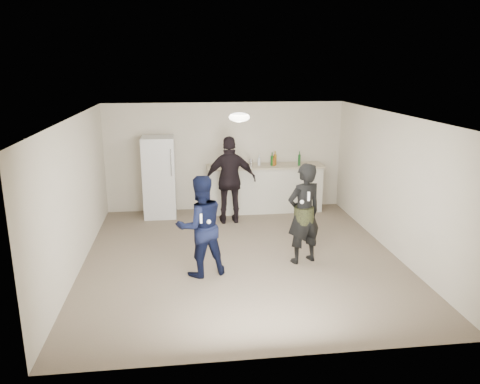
{
  "coord_description": "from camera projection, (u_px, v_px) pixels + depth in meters",
  "views": [
    {
      "loc": [
        -0.98,
        -7.68,
        3.31
      ],
      "look_at": [
        0.0,
        0.2,
        1.15
      ],
      "focal_mm": 35.0,
      "sensor_mm": 36.0,
      "label": 1
    }
  ],
  "objects": [
    {
      "name": "shaker",
      "position": [
        251.0,
        163.0,
        10.59
      ],
      "size": [
        0.08,
        0.08,
        0.17
      ],
      "primitive_type": "cylinder",
      "color": "silver",
      "rests_on": "counter_top"
    },
    {
      "name": "ceiling",
      "position": [
        242.0,
        116.0,
        7.69
      ],
      "size": [
        6.0,
        6.0,
        0.0
      ],
      "primitive_type": "plane",
      "rotation": [
        3.14,
        0.0,
        0.0
      ],
      "color": "silver",
      "rests_on": "wall_back"
    },
    {
      "name": "wall_back",
      "position": [
        225.0,
        157.0,
        10.89
      ],
      "size": [
        6.0,
        0.0,
        6.0
      ],
      "primitive_type": "plane",
      "rotation": [
        1.57,
        0.0,
        0.0
      ],
      "color": "beige",
      "rests_on": "floor"
    },
    {
      "name": "remote_man",
      "position": [
        201.0,
        218.0,
        7.13
      ],
      "size": [
        0.04,
        0.04,
        0.15
      ],
      "primitive_type": "cube",
      "color": "white",
      "rests_on": "man"
    },
    {
      "name": "wall_right",
      "position": [
        394.0,
        185.0,
        8.34
      ],
      "size": [
        0.0,
        6.0,
        6.0
      ],
      "primitive_type": "plane",
      "rotation": [
        1.57,
        0.0,
        -1.57
      ],
      "color": "beige",
      "rests_on": "floor"
    },
    {
      "name": "camo_shorts",
      "position": [
        304.0,
        215.0,
        7.94
      ],
      "size": [
        0.34,
        0.34,
        0.28
      ],
      "primitive_type": "cylinder",
      "color": "#343B1B",
      "rests_on": "woman"
    },
    {
      "name": "fridge",
      "position": [
        159.0,
        177.0,
        10.42
      ],
      "size": [
        0.7,
        0.7,
        1.8
      ],
      "primitive_type": "cube",
      "color": "white",
      "rests_on": "floor"
    },
    {
      "name": "nunchuk_man",
      "position": [
        209.0,
        222.0,
        7.19
      ],
      "size": [
        0.07,
        0.07,
        0.07
      ],
      "primitive_type": "sphere",
      "color": "white",
      "rests_on": "man"
    },
    {
      "name": "remote_woman",
      "position": [
        309.0,
        196.0,
        7.59
      ],
      "size": [
        0.04,
        0.04,
        0.15
      ],
      "primitive_type": "cube",
      "color": "white",
      "rests_on": "woman"
    },
    {
      "name": "bottle_cluster",
      "position": [
        276.0,
        161.0,
        10.69
      ],
      "size": [
        0.97,
        0.23,
        0.26
      ],
      "color": "#A07617",
      "rests_on": "counter_top"
    },
    {
      "name": "floor",
      "position": [
        241.0,
        257.0,
        8.34
      ],
      "size": [
        6.0,
        6.0,
        0.0
      ],
      "primitive_type": "plane",
      "color": "#6B5B4C",
      "rests_on": "ground"
    },
    {
      "name": "nunchuk_woman",
      "position": [
        302.0,
        202.0,
        7.64
      ],
      "size": [
        0.07,
        0.07,
        0.07
      ],
      "primitive_type": "sphere",
      "color": "white",
      "rests_on": "woman"
    },
    {
      "name": "fridge_handle",
      "position": [
        171.0,
        162.0,
        9.99
      ],
      "size": [
        0.02,
        0.02,
        0.6
      ],
      "primitive_type": "cylinder",
      "color": "silver",
      "rests_on": "fridge"
    },
    {
      "name": "counter",
      "position": [
        265.0,
        189.0,
        10.87
      ],
      "size": [
        2.6,
        0.56,
        1.05
      ],
      "primitive_type": "cube",
      "color": "beige",
      "rests_on": "floor"
    },
    {
      "name": "spectator",
      "position": [
        230.0,
        180.0,
        9.96
      ],
      "size": [
        1.11,
        0.47,
        1.88
      ],
      "primitive_type": "imported",
      "rotation": [
        0.0,
        0.0,
        3.16
      ],
      "color": "black",
      "rests_on": "floor"
    },
    {
      "name": "wall_left",
      "position": [
        76.0,
        195.0,
        7.69
      ],
      "size": [
        0.0,
        6.0,
        6.0
      ],
      "primitive_type": "plane",
      "rotation": [
        1.57,
        0.0,
        1.57
      ],
      "color": "beige",
      "rests_on": "floor"
    },
    {
      "name": "counter_top",
      "position": [
        265.0,
        166.0,
        10.73
      ],
      "size": [
        2.68,
        0.64,
        0.04
      ],
      "primitive_type": "cube",
      "color": "beige",
      "rests_on": "counter"
    },
    {
      "name": "woman",
      "position": [
        304.0,
        214.0,
        7.93
      ],
      "size": [
        0.74,
        0.61,
        1.75
      ],
      "primitive_type": "imported",
      "rotation": [
        0.0,
        0.0,
        3.49
      ],
      "color": "black",
      "rests_on": "floor"
    },
    {
      "name": "man",
      "position": [
        201.0,
        226.0,
        7.46
      ],
      "size": [
        0.95,
        0.83,
        1.66
      ],
      "primitive_type": "imported",
      "rotation": [
        0.0,
        0.0,
        3.43
      ],
      "color": "#0E163D",
      "rests_on": "floor"
    },
    {
      "name": "ceiling_dome",
      "position": [
        239.0,
        117.0,
        7.99
      ],
      "size": [
        0.36,
        0.36,
        0.16
      ],
      "primitive_type": "ellipsoid",
      "color": "white",
      "rests_on": "ceiling"
    },
    {
      "name": "wall_front",
      "position": [
        276.0,
        259.0,
        5.14
      ],
      "size": [
        6.0,
        0.0,
        6.0
      ],
      "primitive_type": "plane",
      "rotation": [
        -1.57,
        0.0,
        0.0
      ],
      "color": "beige",
      "rests_on": "floor"
    }
  ]
}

